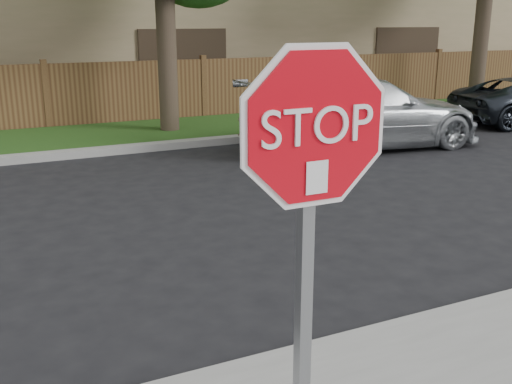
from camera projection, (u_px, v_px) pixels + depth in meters
ground at (242, 369)px, 4.62m from camera, size 90.00×90.00×0.00m
far_curb at (71, 154)px, 11.67m from camera, size 70.00×0.30×0.15m
grass_strip at (59, 140)px, 13.10m from camera, size 70.00×3.00×0.12m
fence at (47, 98)px, 14.29m from camera, size 70.00×0.12×1.60m
stop_sign at (311, 197)px, 2.70m from camera, size 1.01×0.13×2.55m
sedan_right at (363, 112)px, 12.45m from camera, size 5.29×2.50×1.49m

